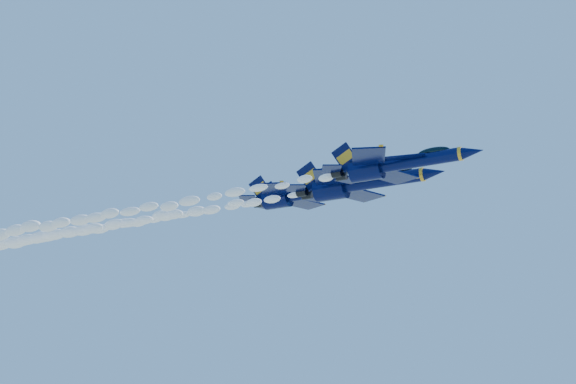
% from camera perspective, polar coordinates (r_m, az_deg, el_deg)
% --- Properties ---
extents(jet_lead, '(14.96, 12.27, 5.56)m').
position_cam_1_polar(jet_lead, '(63.37, 9.51, 2.48)').
color(jet_lead, '#040933').
extents(smoke_trail_jet_lead, '(64.31, 2.03, 1.82)m').
position_cam_1_polar(smoke_trail_jet_lead, '(83.36, -16.32, -2.06)').
color(smoke_trail_jet_lead, white).
extents(jet_second, '(17.59, 14.43, 6.54)m').
position_cam_1_polar(jet_second, '(73.78, 6.34, 0.75)').
color(jet_second, '#040933').
extents(smoke_trail_jet_second, '(64.31, 2.38, 2.14)m').
position_cam_1_polar(smoke_trail_jet_second, '(95.29, -16.30, -2.98)').
color(smoke_trail_jet_second, white).
extents(jet_third, '(17.92, 14.70, 6.66)m').
position_cam_1_polar(jet_third, '(88.88, 1.07, -0.23)').
color(jet_third, '#040933').
extents(smoke_trail_jet_third, '(64.31, 2.43, 2.18)m').
position_cam_1_polar(smoke_trail_jet_third, '(112.19, -17.30, -3.22)').
color(smoke_trail_jet_third, white).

